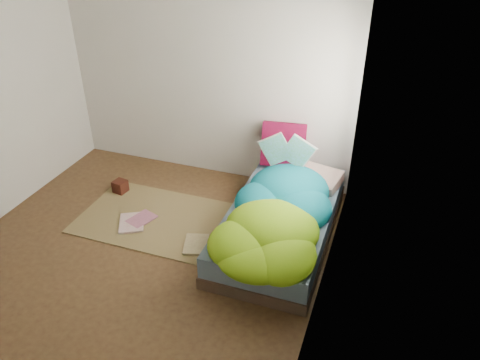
# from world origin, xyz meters

# --- Properties ---
(ground) EXTENTS (3.50, 3.50, 0.00)m
(ground) POSITION_xyz_m (0.00, 0.00, 0.00)
(ground) COLOR #452B1A
(ground) RESTS_ON ground
(room_walls) EXTENTS (3.54, 3.54, 2.62)m
(room_walls) POSITION_xyz_m (0.01, 0.01, 1.63)
(room_walls) COLOR silver
(room_walls) RESTS_ON ground
(bed) EXTENTS (1.00, 2.00, 0.34)m
(bed) POSITION_xyz_m (1.22, 0.72, 0.17)
(bed) COLOR #3A2D20
(bed) RESTS_ON ground
(duvet) EXTENTS (0.96, 1.84, 0.34)m
(duvet) POSITION_xyz_m (1.22, 0.50, 0.51)
(duvet) COLOR #076376
(duvet) RESTS_ON bed
(rug) EXTENTS (1.60, 1.10, 0.01)m
(rug) POSITION_xyz_m (-0.15, 0.55, 0.01)
(rug) COLOR brown
(rug) RESTS_ON ground
(pillow_floral) EXTENTS (0.62, 0.46, 0.13)m
(pillow_floral) POSITION_xyz_m (1.42, 1.32, 0.40)
(pillow_floral) COLOR beige
(pillow_floral) RESTS_ON bed
(pillow_magenta) EXTENTS (0.52, 0.23, 0.50)m
(pillow_magenta) POSITION_xyz_m (0.99, 1.62, 0.59)
(pillow_magenta) COLOR #540528
(pillow_magenta) RESTS_ON bed
(open_book) EXTENTS (0.49, 0.15, 0.29)m
(open_book) POSITION_xyz_m (1.12, 1.21, 0.83)
(open_book) COLOR #2B8334
(open_book) RESTS_ON duvet
(wooden_box) EXTENTS (0.16, 0.16, 0.14)m
(wooden_box) POSITION_xyz_m (-0.79, 0.89, 0.08)
(wooden_box) COLOR #35130C
(wooden_box) RESTS_ON rug
(floor_book_a) EXTENTS (0.39, 0.43, 0.03)m
(floor_book_a) POSITION_xyz_m (-0.44, 0.31, 0.03)
(floor_book_a) COLOR silver
(floor_book_a) RESTS_ON rug
(floor_book_b) EXTENTS (0.30, 0.35, 0.03)m
(floor_book_b) POSITION_xyz_m (-0.36, 0.49, 0.03)
(floor_book_b) COLOR #BC6C88
(floor_book_b) RESTS_ON rug
(floor_book_c) EXTENTS (0.32, 0.38, 0.02)m
(floor_book_c) POSITION_xyz_m (0.36, 0.23, 0.02)
(floor_book_c) COLOR tan
(floor_book_c) RESTS_ON rug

